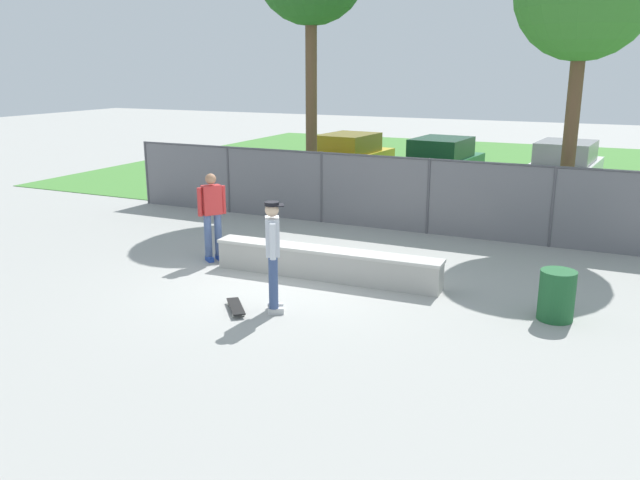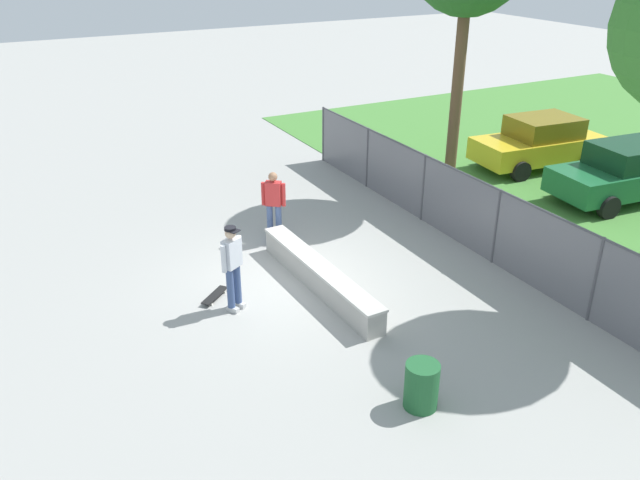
{
  "view_description": "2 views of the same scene",
  "coord_description": "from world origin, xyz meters",
  "px_view_note": "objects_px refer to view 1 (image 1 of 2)",
  "views": [
    {
      "loc": [
        5.43,
        -9.94,
        3.89
      ],
      "look_at": [
        0.59,
        0.43,
        0.81
      ],
      "focal_mm": 36.11,
      "sensor_mm": 36.0,
      "label": 1
    },
    {
      "loc": [
        11.36,
        -4.99,
        6.99
      ],
      "look_at": [
        0.37,
        0.79,
        1.03
      ],
      "focal_mm": 36.09,
      "sensor_mm": 36.0,
      "label": 2
    }
  ],
  "objects_px": {
    "car_green": "(439,164)",
    "bystander": "(212,213)",
    "car_yellow": "(347,158)",
    "concrete_ledge": "(326,264)",
    "trash_bin": "(557,295)",
    "car_white": "(564,168)",
    "skateboard": "(236,306)",
    "skateboarder": "(273,251)"
  },
  "relations": [
    {
      "from": "car_yellow",
      "to": "bystander",
      "type": "relative_size",
      "value": 2.39
    },
    {
      "from": "skateboarder",
      "to": "car_green",
      "type": "xyz_separation_m",
      "value": [
        -0.43,
        11.97,
        -0.19
      ]
    },
    {
      "from": "skateboard",
      "to": "bystander",
      "type": "relative_size",
      "value": 0.4
    },
    {
      "from": "car_yellow",
      "to": "bystander",
      "type": "xyz_separation_m",
      "value": [
        1.15,
        -9.9,
        0.17
      ]
    },
    {
      "from": "skateboard",
      "to": "car_green",
      "type": "distance_m",
      "value": 12.23
    },
    {
      "from": "concrete_ledge",
      "to": "car_white",
      "type": "distance_m",
      "value": 11.2
    },
    {
      "from": "car_green",
      "to": "car_white",
      "type": "distance_m",
      "value": 3.83
    },
    {
      "from": "concrete_ledge",
      "to": "skateboard",
      "type": "xyz_separation_m",
      "value": [
        -0.64,
        -2.16,
        -0.22
      ]
    },
    {
      "from": "trash_bin",
      "to": "car_yellow",
      "type": "bearing_deg",
      "value": 127.46
    },
    {
      "from": "skateboard",
      "to": "bystander",
      "type": "distance_m",
      "value": 3.14
    },
    {
      "from": "skateboarder",
      "to": "concrete_ledge",
      "type": "bearing_deg",
      "value": 88.27
    },
    {
      "from": "car_green",
      "to": "trash_bin",
      "type": "distance_m",
      "value": 11.38
    },
    {
      "from": "concrete_ledge",
      "to": "trash_bin",
      "type": "bearing_deg",
      "value": -4.51
    },
    {
      "from": "skateboarder",
      "to": "trash_bin",
      "type": "distance_m",
      "value": 4.56
    },
    {
      "from": "concrete_ledge",
      "to": "skateboarder",
      "type": "bearing_deg",
      "value": -91.73
    },
    {
      "from": "car_white",
      "to": "concrete_ledge",
      "type": "bearing_deg",
      "value": -107.1
    },
    {
      "from": "car_yellow",
      "to": "bystander",
      "type": "bearing_deg",
      "value": -83.35
    },
    {
      "from": "concrete_ledge",
      "to": "car_white",
      "type": "xyz_separation_m",
      "value": [
        3.29,
        10.69,
        0.54
      ]
    },
    {
      "from": "car_yellow",
      "to": "trash_bin",
      "type": "xyz_separation_m",
      "value": [
        7.92,
        -10.34,
        -0.43
      ]
    },
    {
      "from": "car_white",
      "to": "trash_bin",
      "type": "xyz_separation_m",
      "value": [
        0.88,
        -11.02,
        -0.43
      ]
    },
    {
      "from": "concrete_ledge",
      "to": "car_yellow",
      "type": "bearing_deg",
      "value": 110.56
    },
    {
      "from": "concrete_ledge",
      "to": "car_green",
      "type": "relative_size",
      "value": 1.03
    },
    {
      "from": "concrete_ledge",
      "to": "car_green",
      "type": "bearing_deg",
      "value": 92.78
    },
    {
      "from": "skateboard",
      "to": "bystander",
      "type": "height_order",
      "value": "bystander"
    },
    {
      "from": "concrete_ledge",
      "to": "skateboard",
      "type": "relative_size",
      "value": 6.08
    },
    {
      "from": "car_yellow",
      "to": "car_green",
      "type": "distance_m",
      "value": 3.27
    },
    {
      "from": "bystander",
      "to": "car_green",
      "type": "bearing_deg",
      "value": 78.0
    },
    {
      "from": "concrete_ledge",
      "to": "car_white",
      "type": "relative_size",
      "value": 1.03
    },
    {
      "from": "skateboard",
      "to": "car_yellow",
      "type": "relative_size",
      "value": 0.17
    },
    {
      "from": "bystander",
      "to": "trash_bin",
      "type": "relative_size",
      "value": 2.24
    },
    {
      "from": "skateboard",
      "to": "car_white",
      "type": "relative_size",
      "value": 0.17
    },
    {
      "from": "car_green",
      "to": "bystander",
      "type": "distance_m",
      "value": 10.16
    },
    {
      "from": "car_white",
      "to": "skateboard",
      "type": "bearing_deg",
      "value": -107.02
    },
    {
      "from": "concrete_ledge",
      "to": "bystander",
      "type": "bearing_deg",
      "value": 177.65
    },
    {
      "from": "car_white",
      "to": "trash_bin",
      "type": "relative_size",
      "value": 5.36
    },
    {
      "from": "skateboarder",
      "to": "bystander",
      "type": "distance_m",
      "value": 3.25
    },
    {
      "from": "skateboarder",
      "to": "car_yellow",
      "type": "distance_m",
      "value": 12.49
    },
    {
      "from": "bystander",
      "to": "trash_bin",
      "type": "bearing_deg",
      "value": -3.68
    },
    {
      "from": "concrete_ledge",
      "to": "trash_bin",
      "type": "xyz_separation_m",
      "value": [
        4.17,
        -0.33,
        0.11
      ]
    },
    {
      "from": "car_green",
      "to": "skateboard",
      "type": "bearing_deg",
      "value": -90.74
    },
    {
      "from": "skateboard",
      "to": "car_yellow",
      "type": "distance_m",
      "value": 12.58
    },
    {
      "from": "concrete_ledge",
      "to": "car_yellow",
      "type": "distance_m",
      "value": 10.7
    }
  ]
}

